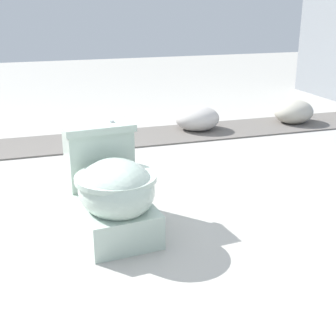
{
  "coord_description": "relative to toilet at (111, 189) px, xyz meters",
  "views": [
    {
      "loc": [
        2.35,
        -0.36,
        1.11
      ],
      "look_at": [
        0.22,
        0.32,
        0.3
      ],
      "focal_mm": 50.0,
      "sensor_mm": 36.0,
      "label": 1
    }
  ],
  "objects": [
    {
      "name": "boulder_near",
      "position": [
        -1.63,
        2.06,
        -0.11
      ],
      "size": [
        0.45,
        0.48,
        0.22
      ],
      "primitive_type": "ellipsoid",
      "rotation": [
        0.0,
        0.0,
        1.89
      ],
      "color": "#ADA899",
      "rests_on": "ground"
    },
    {
      "name": "gravel_strip",
      "position": [
        -1.59,
        0.48,
        -0.21
      ],
      "size": [
        0.56,
        8.0,
        0.01
      ],
      "primitive_type": "cube",
      "color": "#605B56",
      "rests_on": "ground"
    },
    {
      "name": "toilet",
      "position": [
        0.0,
        0.0,
        0.0
      ],
      "size": [
        0.66,
        0.43,
        0.52
      ],
      "rotation": [
        0.0,
        0.0,
        0.1
      ],
      "color": "#B2C6B7",
      "rests_on": "ground"
    },
    {
      "name": "boulder_far",
      "position": [
        -1.67,
        1.1,
        -0.11
      ],
      "size": [
        0.43,
        0.46,
        0.22
      ],
      "primitive_type": "ellipsoid",
      "rotation": [
        0.0,
        0.0,
        1.37
      ],
      "color": "#B7B2AD",
      "rests_on": "ground"
    },
    {
      "name": "ground_plane",
      "position": [
        -0.22,
        -0.02,
        -0.22
      ],
      "size": [
        14.0,
        14.0,
        0.0
      ],
      "primitive_type": "plane",
      "color": "#A8A59E"
    }
  ]
}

